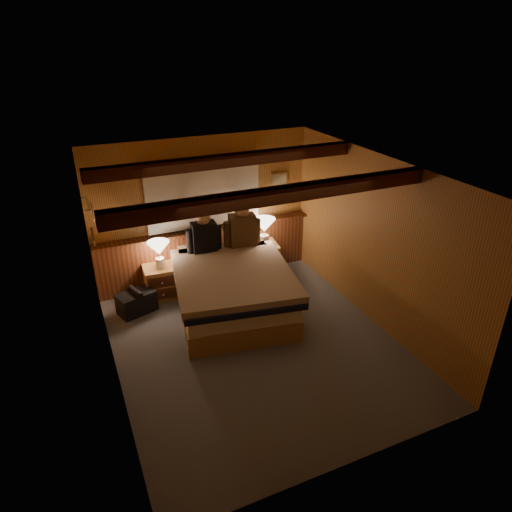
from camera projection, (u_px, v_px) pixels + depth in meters
floor at (256, 345)px, 6.17m from camera, size 4.20×4.20×0.00m
ceiling at (256, 171)px, 5.10m from camera, size 4.20×4.20×0.00m
wall_back at (203, 211)px, 7.36m from camera, size 3.60×0.00×3.60m
wall_left at (105, 297)px, 4.98m from camera, size 0.00×4.20×4.20m
wall_right at (375, 242)px, 6.29m from camera, size 0.00×4.20×4.20m
wall_front at (354, 370)px, 3.92m from camera, size 3.60×0.00×3.60m
wainscot at (207, 252)px, 7.62m from camera, size 3.60×0.23×0.94m
curtain_window at (204, 193)px, 7.16m from camera, size 2.18×0.09×1.11m
ceiling_beams at (250, 176)px, 5.27m from camera, size 3.60×1.65×0.16m
coat_rail at (91, 209)px, 6.10m from camera, size 0.05×0.55×0.24m
framed_print at (279, 181)px, 7.67m from camera, size 0.30×0.04×0.25m
bed at (232, 288)px, 6.77m from camera, size 1.95×2.36×0.72m
nightstand_left at (160, 282)px, 7.18m from camera, size 0.50×0.45×0.52m
nightstand_right at (261, 260)px, 7.76m from camera, size 0.61×0.57×0.60m
lamp_left at (159, 250)px, 6.91m from camera, size 0.34×0.34×0.44m
lamp_right at (264, 227)px, 7.46m from camera, size 0.36×0.36×0.47m
person_left at (204, 235)px, 7.03m from camera, size 0.56×0.24×0.68m
person_right at (242, 228)px, 7.22m from camera, size 0.60×0.30×0.73m
duffel_bag at (137, 302)px, 6.82m from camera, size 0.62×0.48×0.39m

